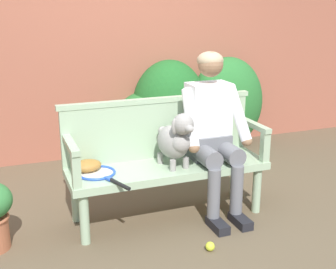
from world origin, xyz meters
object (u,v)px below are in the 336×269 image
object	(u,v)px
garden_bench	(168,172)
tennis_racket	(98,174)
person_seated	(212,127)
dog_on_bench	(176,139)
baseball_glove	(87,166)
tennis_ball	(210,246)

from	to	relation	value
garden_bench	tennis_racket	size ratio (longest dim) A/B	2.73
person_seated	dog_on_bench	bearing A→B (deg)	-170.41
garden_bench	person_seated	size ratio (longest dim) A/B	1.20
person_seated	baseball_glove	distance (m)	1.03
person_seated	tennis_ball	distance (m)	0.95
garden_bench	person_seated	world-z (taller)	person_seated
tennis_ball	person_seated	bearing A→B (deg)	63.92
person_seated	tennis_ball	size ratio (longest dim) A/B	19.96
dog_on_bench	baseball_glove	bearing A→B (deg)	166.87
garden_bench	tennis_racket	distance (m)	0.57
garden_bench	tennis_ball	bearing A→B (deg)	-81.85
dog_on_bench	tennis_racket	size ratio (longest dim) A/B	0.78
dog_on_bench	person_seated	bearing A→B (deg)	9.59
dog_on_bench	tennis_ball	world-z (taller)	dog_on_bench
person_seated	tennis_racket	xyz separation A→B (m)	(-0.94, -0.01, -0.26)
tennis_racket	dog_on_bench	bearing A→B (deg)	-4.81
baseball_glove	dog_on_bench	bearing A→B (deg)	-21.47
dog_on_bench	tennis_racket	bearing A→B (deg)	175.19
tennis_ball	dog_on_bench	bearing A→B (deg)	95.43
garden_bench	tennis_ball	size ratio (longest dim) A/B	24.05
dog_on_bench	baseball_glove	distance (m)	0.70
garden_bench	tennis_racket	bearing A→B (deg)	-178.07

